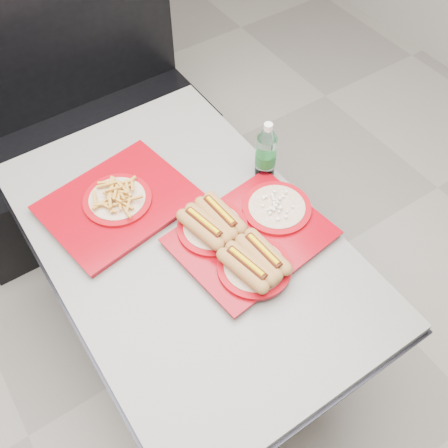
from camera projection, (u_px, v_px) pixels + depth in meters
ground at (196, 334)px, 2.39m from camera, size 6.00×6.00×0.00m
diner_table at (189, 264)px, 1.93m from camera, size 0.92×1.42×0.75m
booth_bench at (76, 132)px, 2.62m from camera, size 1.30×0.57×1.35m
tray_near at (246, 236)px, 1.75m from camera, size 0.54×0.45×0.11m
tray_far at (118, 201)px, 1.86m from camera, size 0.56×0.47×0.10m
water_bottle at (266, 153)px, 1.89m from camera, size 0.08×0.08×0.24m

